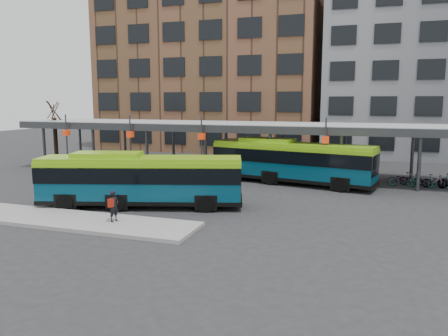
# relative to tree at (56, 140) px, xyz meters

# --- Properties ---
(ground) EXTENTS (120.00, 120.00, 0.00)m
(ground) POSITION_rel_tree_xyz_m (18.00, -12.00, -2.43)
(ground) COLOR #28282B
(ground) RESTS_ON ground
(boarding_island) EXTENTS (14.00, 3.00, 0.18)m
(boarding_island) POSITION_rel_tree_xyz_m (12.50, -15.00, -2.34)
(boarding_island) COLOR gray
(boarding_island) RESTS_ON ground
(canopy) EXTENTS (40.00, 6.53, 4.80)m
(canopy) POSITION_rel_tree_xyz_m (17.94, 0.87, 1.47)
(canopy) COLOR #999B9E
(canopy) RESTS_ON ground
(tree) EXTENTS (1.64, 1.64, 5.60)m
(tree) POSITION_rel_tree_xyz_m (0.00, 0.00, 0.00)
(tree) COLOR black
(tree) RESTS_ON ground
(building_brick) EXTENTS (26.00, 14.00, 22.00)m
(building_brick) POSITION_rel_tree_xyz_m (8.00, 20.00, 8.57)
(building_brick) COLOR brown
(building_brick) RESTS_ON ground
(building_grey) EXTENTS (24.00, 14.00, 20.00)m
(building_grey) POSITION_rel_tree_xyz_m (34.00, 20.00, 7.57)
(building_grey) COLOR slate
(building_grey) RESTS_ON ground
(bus_front) EXTENTS (11.41, 5.47, 3.09)m
(bus_front) POSITION_rel_tree_xyz_m (14.75, -11.14, -0.83)
(bus_front) COLOR #073C53
(bus_front) RESTS_ON ground
(bus_rear) EXTENTS (11.91, 4.83, 3.21)m
(bus_rear) POSITION_rel_tree_xyz_m (21.56, -1.56, -0.76)
(bus_rear) COLOR #073C53
(bus_rear) RESTS_ON ground
(pedestrian) EXTENTS (0.50, 0.64, 1.49)m
(pedestrian) POSITION_rel_tree_xyz_m (15.33, -14.79, -1.50)
(pedestrian) COLOR black
(pedestrian) RESTS_ON boarding_island
(bike_rack) EXTENTS (6.01, 1.46, 1.07)m
(bike_rack) POSITION_rel_tree_xyz_m (31.33, 0.01, -1.96)
(bike_rack) COLOR slate
(bike_rack) RESTS_ON ground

